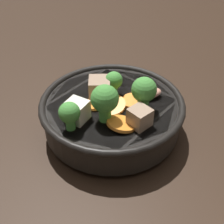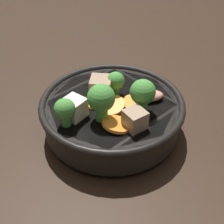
# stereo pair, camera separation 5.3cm
# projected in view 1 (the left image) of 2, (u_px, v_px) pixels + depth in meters

# --- Properties ---
(ground_plane) EXTENTS (3.00, 3.00, 0.00)m
(ground_plane) POSITION_uv_depth(u_px,v_px,m) (112.00, 129.00, 0.56)
(ground_plane) COLOR black
(stirfry_bowl) EXTENTS (0.25, 0.25, 0.12)m
(stirfry_bowl) POSITION_uv_depth(u_px,v_px,m) (112.00, 111.00, 0.53)
(stirfry_bowl) COLOR black
(stirfry_bowl) RESTS_ON ground_plane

